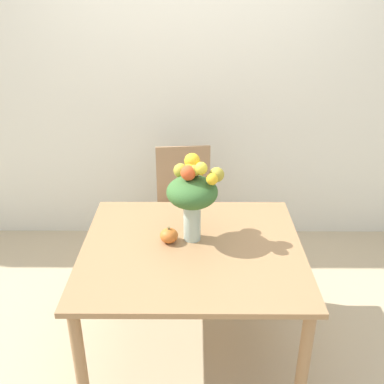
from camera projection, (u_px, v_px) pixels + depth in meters
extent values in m
plane|color=tan|center=(192.00, 347.00, 2.74)|extent=(12.00, 12.00, 0.00)
cube|color=silver|center=(193.00, 76.00, 3.41)|extent=(8.00, 0.06, 2.70)
cube|color=#9E754C|center=(192.00, 249.00, 2.43)|extent=(1.19, 1.06, 0.03)
cylinder|color=#9E754C|center=(81.00, 366.00, 2.16)|extent=(0.06, 0.06, 0.69)
cylinder|color=#9E754C|center=(303.00, 367.00, 2.16)|extent=(0.06, 0.06, 0.69)
cylinder|color=#9E754C|center=(113.00, 256.00, 3.01)|extent=(0.06, 0.06, 0.69)
cylinder|color=#9E754C|center=(272.00, 256.00, 3.00)|extent=(0.06, 0.06, 0.69)
cylinder|color=#B2CCBC|center=(192.00, 220.00, 2.45)|extent=(0.10, 0.10, 0.23)
cylinder|color=silver|center=(192.00, 232.00, 2.48)|extent=(0.08, 0.08, 0.09)
cylinder|color=#38662D|center=(196.00, 214.00, 2.43)|extent=(0.00, 0.01, 0.29)
cylinder|color=#38662D|center=(193.00, 213.00, 2.45)|extent=(0.01, 0.01, 0.29)
cylinder|color=#38662D|center=(189.00, 213.00, 2.44)|extent=(0.00, 0.01, 0.29)
cylinder|color=#38662D|center=(189.00, 215.00, 2.42)|extent=(0.00, 0.01, 0.29)
cylinder|color=#38662D|center=(193.00, 216.00, 2.41)|extent=(0.00, 0.01, 0.29)
ellipsoid|color=#38662D|center=(192.00, 192.00, 2.37)|extent=(0.27, 0.27, 0.16)
sphere|color=#AD9E33|center=(181.00, 171.00, 2.43)|extent=(0.08, 0.08, 0.08)
sphere|color=#D64C23|center=(188.00, 173.00, 2.30)|extent=(0.08, 0.08, 0.08)
sphere|color=yellow|center=(192.00, 161.00, 2.32)|extent=(0.08, 0.08, 0.08)
sphere|color=#AD9E33|center=(194.00, 170.00, 2.30)|extent=(0.06, 0.06, 0.06)
sphere|color=#AD9E33|center=(217.00, 175.00, 2.34)|extent=(0.08, 0.08, 0.08)
sphere|color=#D64C23|center=(195.00, 169.00, 2.34)|extent=(0.08, 0.08, 0.08)
sphere|color=yellow|center=(191.00, 168.00, 2.32)|extent=(0.07, 0.07, 0.07)
sphere|color=orange|center=(195.00, 174.00, 2.48)|extent=(0.09, 0.09, 0.09)
sphere|color=yellow|center=(212.00, 179.00, 2.28)|extent=(0.06, 0.06, 0.06)
sphere|color=yellow|center=(201.00, 168.00, 2.29)|extent=(0.07, 0.07, 0.07)
ellipsoid|color=orange|center=(169.00, 236.00, 2.45)|extent=(0.10, 0.10, 0.08)
cylinder|color=brown|center=(169.00, 229.00, 2.43)|extent=(0.01, 0.01, 0.02)
cube|color=#9E7A56|center=(185.00, 217.00, 3.27)|extent=(0.46, 0.46, 0.02)
cylinder|color=#9E7A56|center=(164.00, 258.00, 3.20)|extent=(0.04, 0.04, 0.45)
cylinder|color=#9E7A56|center=(211.00, 256.00, 3.23)|extent=(0.04, 0.04, 0.45)
cylinder|color=#9E7A56|center=(162.00, 234.00, 3.51)|extent=(0.04, 0.04, 0.45)
cylinder|color=#9E7A56|center=(206.00, 232.00, 3.53)|extent=(0.04, 0.04, 0.45)
cube|color=#9E7A56|center=(183.00, 176.00, 3.34)|extent=(0.40, 0.05, 0.46)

